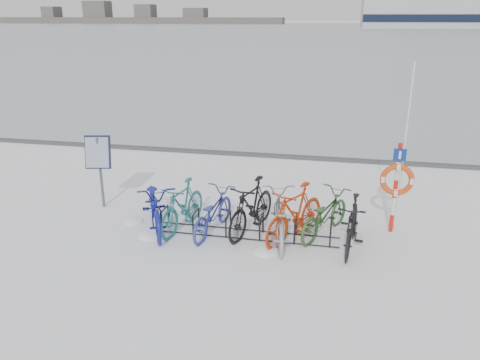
% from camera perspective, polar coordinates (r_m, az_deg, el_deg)
% --- Properties ---
extents(ground, '(900.00, 900.00, 0.00)m').
position_cam_1_polar(ground, '(10.09, 0.57, -6.70)').
color(ground, white).
rests_on(ground, ground).
extents(ice_sheet, '(400.00, 298.00, 0.02)m').
position_cam_1_polar(ice_sheet, '(163.96, 11.72, 17.48)').
color(ice_sheet, '#A8B4BE').
rests_on(ice_sheet, ground).
extents(quay_edge, '(400.00, 0.25, 0.10)m').
position_cam_1_polar(quay_edge, '(15.53, 4.83, 2.91)').
color(quay_edge, '#3F3F42').
rests_on(quay_edge, ground).
extents(bike_rack, '(4.00, 0.48, 0.46)m').
position_cam_1_polar(bike_rack, '(10.01, 0.57, -5.77)').
color(bike_rack, black).
rests_on(bike_rack, ground).
extents(info_board, '(0.63, 0.35, 1.80)m').
position_cam_1_polar(info_board, '(11.56, -16.89, 2.77)').
color(info_board, '#595B5E').
rests_on(info_board, ground).
extents(lifebuoy_station, '(0.69, 0.21, 3.61)m').
position_cam_1_polar(lifebuoy_station, '(10.27, 18.60, 0.03)').
color(lifebuoy_station, red).
rests_on(lifebuoy_station, ground).
extents(shoreline, '(180.00, 12.00, 9.50)m').
position_cam_1_polar(shoreline, '(296.01, -13.65, 18.58)').
color(shoreline, '#474747').
rests_on(shoreline, ground).
extents(bike_0, '(1.68, 2.34, 1.17)m').
position_cam_1_polar(bike_0, '(10.35, -10.29, -2.80)').
color(bike_0, navy).
rests_on(bike_0, ground).
extents(bike_1, '(0.86, 1.91, 1.11)m').
position_cam_1_polar(bike_1, '(10.26, -7.03, -3.00)').
color(bike_1, '#1D6E71').
rests_on(bike_1, ground).
extents(bike_2, '(0.96, 1.93, 0.97)m').
position_cam_1_polar(bike_2, '(10.06, -3.37, -3.80)').
color(bike_2, '#2B3594').
rests_on(bike_2, ground).
extents(bike_3, '(1.12, 2.07, 1.20)m').
position_cam_1_polar(bike_3, '(10.03, 1.41, -3.14)').
color(bike_3, black).
rests_on(bike_3, ground).
extents(bike_4, '(1.05, 2.12, 1.07)m').
position_cam_1_polar(bike_4, '(9.68, 4.75, -4.46)').
color(bike_4, '#97999E').
rests_on(bike_4, ground).
extents(bike_5, '(1.46, 2.03, 1.20)m').
position_cam_1_polar(bike_5, '(9.75, 6.73, -3.92)').
color(bike_5, '#B7310D').
rests_on(bike_5, ground).
extents(bike_6, '(1.43, 1.97, 0.99)m').
position_cam_1_polar(bike_6, '(10.10, 10.27, -3.94)').
color(bike_6, '#2C5226').
rests_on(bike_6, ground).
extents(bike_7, '(0.74, 1.87, 1.09)m').
position_cam_1_polar(bike_7, '(9.59, 13.53, -5.14)').
color(bike_7, black).
rests_on(bike_7, ground).
extents(snow_drifts, '(4.47, 1.93, 0.19)m').
position_cam_1_polar(snow_drifts, '(10.16, -1.52, -6.51)').
color(snow_drifts, white).
rests_on(snow_drifts, ground).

